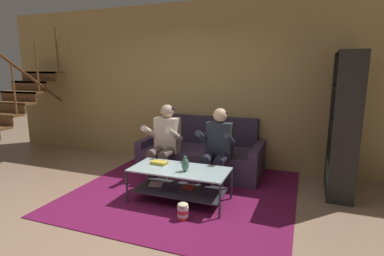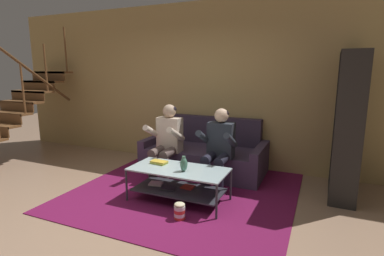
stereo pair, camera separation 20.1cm
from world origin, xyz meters
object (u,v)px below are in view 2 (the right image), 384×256
at_px(coffee_table, 178,179).
at_px(book_stack, 159,162).
at_px(person_seated_left, 167,139).
at_px(vase, 184,164).
at_px(person_seated_right, 219,145).
at_px(bookshelf, 348,147).
at_px(popcorn_tub, 180,211).
at_px(couch, 205,155).

height_order(coffee_table, book_stack, book_stack).
relative_size(person_seated_left, coffee_table, 0.92).
xyz_separation_m(vase, book_stack, (-0.44, 0.14, -0.07)).
height_order(person_seated_right, bookshelf, bookshelf).
height_order(person_seated_right, vase, person_seated_right).
bearing_deg(popcorn_tub, couch, 101.48).
distance_m(vase, bookshelf, 2.27).
xyz_separation_m(person_seated_right, bookshelf, (1.72, 0.44, 0.06)).
relative_size(couch, popcorn_tub, 9.68).
distance_m(couch, coffee_table, 1.28).
bearing_deg(person_seated_right, couch, 126.70).
height_order(couch, popcorn_tub, couch).
relative_size(vase, bookshelf, 0.10).
bearing_deg(book_stack, coffee_table, -13.59).
xyz_separation_m(couch, coffee_table, (0.11, -1.27, 0.01)).
xyz_separation_m(person_seated_right, coffee_table, (-0.32, -0.69, -0.34)).
distance_m(person_seated_right, coffee_table, 0.83).
xyz_separation_m(person_seated_left, bookshelf, (2.58, 0.43, 0.05)).
distance_m(person_seated_left, book_stack, 0.67).
bearing_deg(bookshelf, coffee_table, -151.10).
distance_m(book_stack, bookshelf, 2.60).
height_order(person_seated_left, book_stack, person_seated_left).
bearing_deg(book_stack, person_seated_left, 109.05).
relative_size(coffee_table, book_stack, 5.52).
distance_m(bookshelf, popcorn_tub, 2.47).
bearing_deg(person_seated_left, book_stack, -70.95).
height_order(person_seated_left, bookshelf, bookshelf).
xyz_separation_m(book_stack, popcorn_tub, (0.57, -0.53, -0.37)).
bearing_deg(bookshelf, person_seated_left, -170.46).
height_order(coffee_table, bookshelf, bookshelf).
distance_m(person_seated_right, book_stack, 0.91).
xyz_separation_m(person_seated_right, book_stack, (-0.65, -0.61, -0.17)).
bearing_deg(popcorn_tub, person_seated_left, 124.34).
bearing_deg(couch, person_seated_right, -53.30).
xyz_separation_m(couch, bookshelf, (2.15, -0.14, 0.41)).
distance_m(coffee_table, bookshelf, 2.36).
distance_m(coffee_table, vase, 0.28).
height_order(person_seated_right, coffee_table, person_seated_right).
relative_size(bookshelf, popcorn_tub, 9.40).
relative_size(person_seated_right, bookshelf, 0.59).
bearing_deg(popcorn_tub, person_seated_right, 85.88).
xyz_separation_m(person_seated_left, popcorn_tub, (0.78, -1.15, -0.54)).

